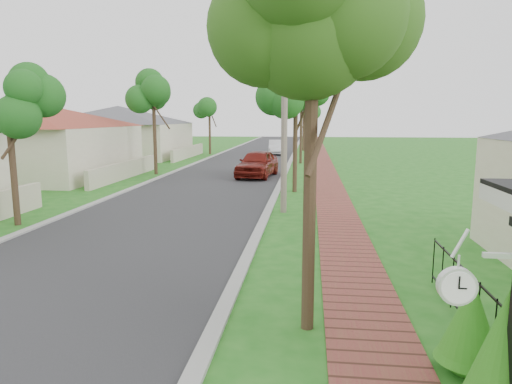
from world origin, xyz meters
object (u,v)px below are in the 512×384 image
at_px(parked_car_red, 257,164).
at_px(utility_pole, 284,104).
at_px(station_clock, 462,283).
at_px(parked_car_white, 277,147).
at_px(near_tree, 313,41).

bearing_deg(parked_car_red, utility_pole, -70.38).
bearing_deg(parked_car_red, station_clock, -70.84).
relative_size(parked_car_red, parked_car_white, 1.13).
height_order(parked_car_white, station_clock, station_clock).
distance_m(parked_car_red, parked_car_white, 17.06).
bearing_deg(station_clock, parked_car_white, 96.74).
xyz_separation_m(utility_pole, station_clock, (2.46, -12.51, -2.10)).
height_order(near_tree, utility_pole, utility_pole).
distance_m(parked_car_white, utility_pole, 27.57).
xyz_separation_m(parked_car_red, utility_pole, (2.16, -10.21, 3.24)).
distance_m(near_tree, utility_pole, 9.68).
distance_m(parked_car_white, station_clock, 40.08).
bearing_deg(parked_car_white, parked_car_red, -93.51).
relative_size(parked_car_red, station_clock, 4.55).
height_order(parked_car_white, near_tree, near_tree).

